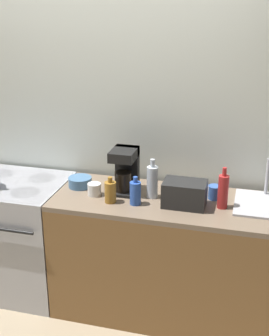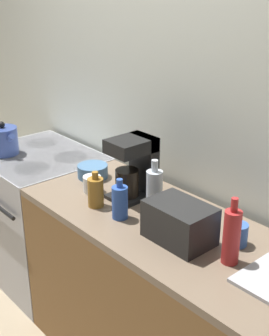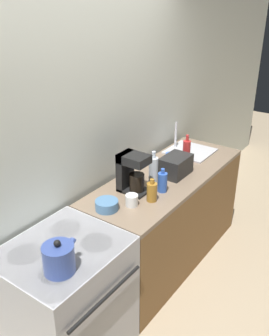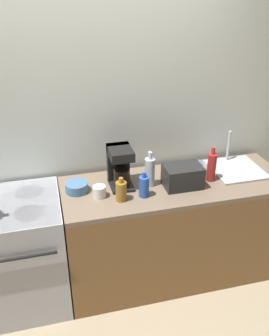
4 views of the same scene
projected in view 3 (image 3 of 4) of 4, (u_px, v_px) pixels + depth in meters
ground_plane at (158, 313)px, 3.06m from camera, size 12.00×12.00×0.00m
wall_back at (83, 146)px, 2.88m from camera, size 8.00×0.05×2.60m
stove at (67, 301)px, 2.55m from camera, size 0.78×0.71×0.91m
counter_block at (166, 218)px, 3.50m from camera, size 1.80×0.66×0.91m
kettle at (59, 258)px, 2.13m from camera, size 0.23×0.19×0.22m
toaster at (176, 166)px, 3.26m from camera, size 0.29×0.20×0.17m
coffee_maker at (131, 171)px, 2.96m from camera, size 0.17×0.23×0.32m
sink_tray at (189, 150)px, 3.75m from camera, size 0.41×0.43×0.28m
bottle_amber at (152, 192)px, 2.85m from camera, size 0.08×0.08×0.18m
bottle_clear at (153, 170)px, 3.11m from camera, size 0.08×0.08×0.28m
bottle_red at (186, 152)px, 3.44m from camera, size 0.07×0.07×0.29m
bottle_blue at (162, 182)px, 2.98m from camera, size 0.08×0.08×0.20m
cup_white at (132, 200)px, 2.80m from camera, size 0.10×0.10×0.09m
cup_blue at (170, 158)px, 3.50m from camera, size 0.09×0.09×0.10m
bowl at (107, 205)px, 2.76m from camera, size 0.17×0.17×0.07m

